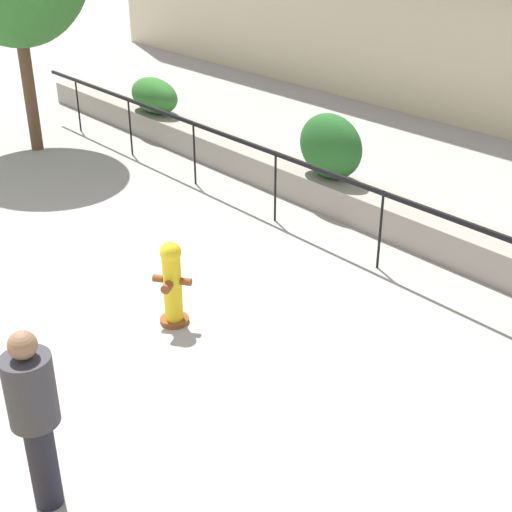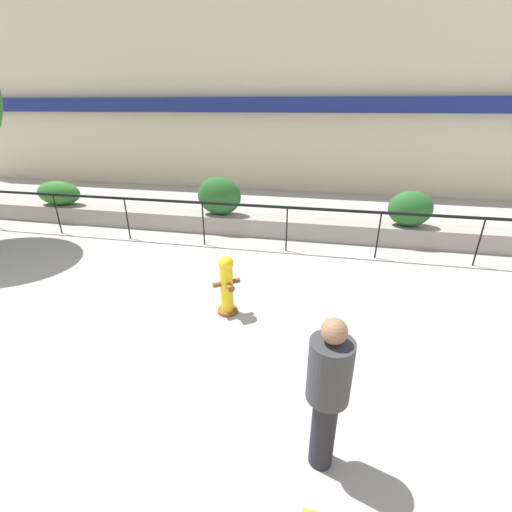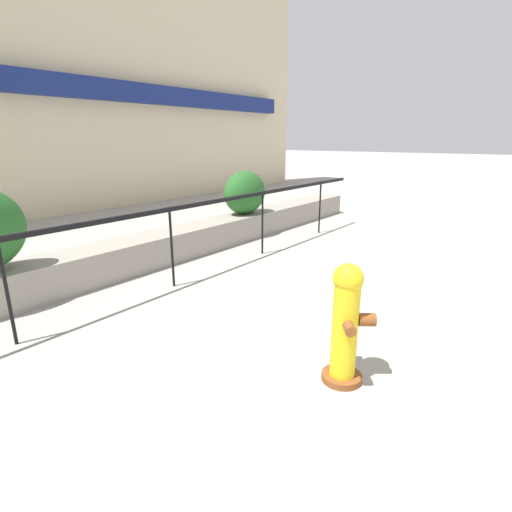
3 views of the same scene
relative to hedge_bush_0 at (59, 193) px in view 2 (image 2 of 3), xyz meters
The scene contains 9 objects.
ground_plane 7.90m from the hedge_bush_0, 49.80° to the right, with size 120.00×120.00×0.00m, color #9E9991.
building_facade 8.44m from the hedge_bush_0, 49.73° to the left, with size 30.00×1.36×8.00m.
planter_wall_low 5.11m from the hedge_bush_0, ahead, with size 18.00×0.70×0.50m, color gray.
fence_railing_segment 5.19m from the hedge_bush_0, 12.24° to the right, with size 15.00×0.05×1.15m.
hedge_bush_0 is the anchor object (origin of this frame).
hedge_bush_1 5.18m from the hedge_bush_0, ahead, with size 1.24×0.67×1.06m, color #235B23.
hedge_bush_2 10.21m from the hedge_bush_0, ahead, with size 1.08×0.70×0.90m, color #235B23.
fire_hydrant 7.72m from the hedge_bush_0, 31.91° to the right, with size 0.49×0.49×1.08m.
pedestrian 10.52m from the hedge_bush_0, 38.48° to the right, with size 0.56×0.56×1.73m.
Camera 2 is at (2.99, -3.00, 3.36)m, focal length 24.00 mm.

